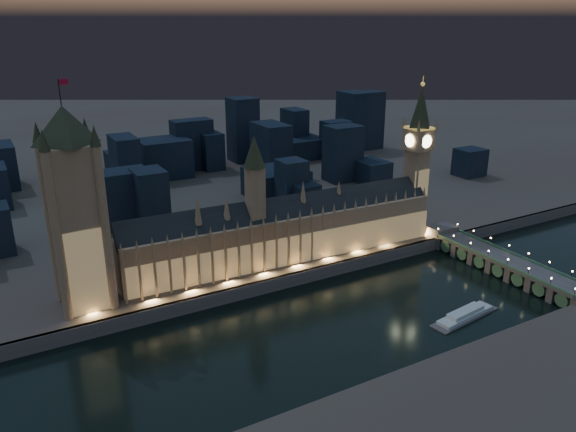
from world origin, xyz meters
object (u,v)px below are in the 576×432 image
victoria_tower (74,200)px  palace_of_westminster (285,231)px  river_boat (465,315)px  elizabeth_tower (418,148)px  westminster_bridge (498,262)px

victoria_tower → palace_of_westminster: bearing=-0.1°
palace_of_westminster → river_boat: bearing=-61.0°
elizabeth_tower → westminster_bridge: bearing=-79.6°
palace_of_westminster → elizabeth_tower: bearing=0.1°
palace_of_westminster → elizabeth_tower: size_ratio=1.94×
victoria_tower → westminster_bridge: victoria_tower is taller
victoria_tower → westminster_bridge: (230.02, -65.37, -58.20)m
palace_of_westminster → westminster_bridge: bearing=-29.9°
victoria_tower → elizabeth_tower: victoria_tower is taller
westminster_bridge → river_boat: bearing=-152.4°
westminster_bridge → victoria_tower: bearing=164.1°
palace_of_westminster → westminster_bridge: size_ratio=1.79×
palace_of_westminster → victoria_tower: 122.46m
elizabeth_tower → westminster_bridge: size_ratio=0.92×
palace_of_westminster → river_boat: (53.54, -96.61, -24.81)m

